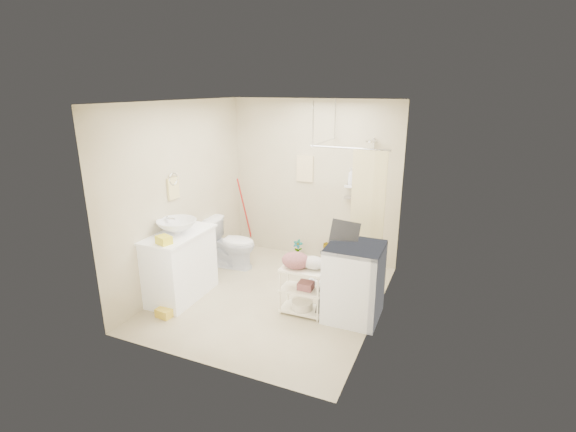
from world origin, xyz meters
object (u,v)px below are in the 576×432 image
(toilet, at_px, (231,243))
(washing_machine, at_px, (354,282))
(laundry_rack, at_px, (302,286))
(vanity, at_px, (180,265))

(toilet, relative_size, washing_machine, 0.83)
(washing_machine, relative_size, laundry_rack, 1.29)
(toilet, height_order, laundry_rack, toilet)
(washing_machine, bearing_deg, laundry_rack, -165.84)
(vanity, relative_size, toilet, 1.32)
(vanity, xyz_separation_m, laundry_rack, (1.68, 0.25, -0.09))
(vanity, height_order, toilet, vanity)
(washing_machine, xyz_separation_m, laundry_rack, (-0.62, -0.16, -0.11))
(toilet, distance_m, washing_machine, 2.30)
(toilet, height_order, washing_machine, washing_machine)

